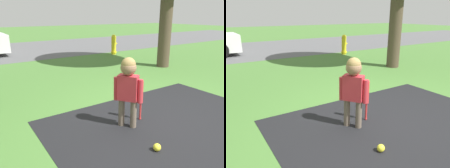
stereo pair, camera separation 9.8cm
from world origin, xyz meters
The scene contains 6 objects.
ground_plane centered at (0.00, 0.00, 0.00)m, with size 60.00×60.00×0.00m, color #477533.
street_strip centered at (0.00, 8.70, 0.00)m, with size 40.00×6.00×0.01m.
child centered at (-0.61, 0.04, 0.67)m, with size 0.29×0.36×1.04m.
baseball_bat centered at (-0.31, 0.09, 0.43)m, with size 0.07×0.07×0.67m.
sports_ball centered at (-0.69, -0.66, 0.05)m, with size 0.10×0.10×0.10m.
fire_hydrant centered at (2.77, 5.25, 0.39)m, with size 0.27×0.24×0.81m.
Camera 1 is at (-2.44, -2.24, 1.59)m, focal length 35.00 mm.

